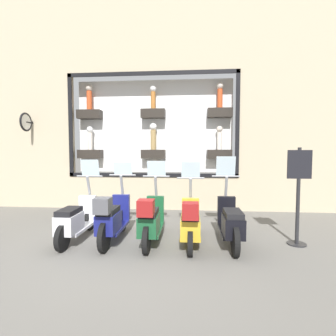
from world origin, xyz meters
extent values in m
plane|color=#66635E|center=(0.00, 0.00, 0.00)|extent=(120.00, 120.00, 0.00)
cube|color=tan|center=(3.60, 0.00, 0.51)|extent=(0.40, 5.28, 1.02)
cube|color=tan|center=(3.60, 0.00, 5.96)|extent=(0.40, 5.28, 3.45)
cube|color=black|center=(3.39, 0.00, 4.18)|extent=(0.04, 5.28, 0.12)
cube|color=black|center=(3.39, 0.00, 1.08)|extent=(0.04, 5.28, 0.12)
cube|color=black|center=(3.39, -2.58, 2.63)|extent=(0.04, 0.12, 3.21)
cube|color=black|center=(3.39, 2.58, 2.63)|extent=(0.04, 0.12, 3.21)
cube|color=white|center=(3.95, 0.00, 2.63)|extent=(0.04, 5.04, 2.97)
cube|color=#28231E|center=(3.73, -2.09, 3.01)|extent=(0.36, 0.76, 0.28)
cylinder|color=#CC4C23|center=(3.73, -2.09, 3.44)|extent=(0.16, 0.16, 0.58)
sphere|color=beige|center=(3.73, -2.09, 3.84)|extent=(0.21, 0.21, 0.21)
cube|color=#28231E|center=(3.73, 0.00, 3.01)|extent=(0.36, 0.76, 0.28)
cylinder|color=#B26B2D|center=(3.73, 0.00, 3.43)|extent=(0.15, 0.15, 0.55)
sphere|color=white|center=(3.73, 0.00, 3.80)|extent=(0.20, 0.20, 0.20)
cube|color=#28231E|center=(3.73, 2.09, 3.01)|extent=(0.36, 0.76, 0.28)
cylinder|color=#CC4C23|center=(3.73, 2.09, 3.46)|extent=(0.17, 0.17, 0.61)
sphere|color=beige|center=(3.73, 2.09, 3.87)|extent=(0.22, 0.22, 0.22)
cube|color=#28231E|center=(3.73, -2.09, 1.73)|extent=(0.36, 0.76, 0.28)
cylinder|color=silver|center=(3.73, -2.09, 2.14)|extent=(0.15, 0.15, 0.55)
sphere|color=beige|center=(3.73, -2.09, 2.51)|extent=(0.20, 0.20, 0.20)
cube|color=#28231E|center=(3.73, 0.00, 1.73)|extent=(0.36, 0.76, 0.28)
cylinder|color=#9E7F4C|center=(3.73, 0.00, 2.18)|extent=(0.17, 0.17, 0.63)
sphere|color=white|center=(3.73, 0.00, 2.61)|extent=(0.23, 0.23, 0.23)
cube|color=#28231E|center=(3.73, 2.09, 1.73)|extent=(0.36, 0.76, 0.28)
cylinder|color=silver|center=(3.73, 2.09, 2.15)|extent=(0.16, 0.16, 0.56)
sphere|color=white|center=(3.73, 2.09, 2.53)|extent=(0.20, 0.20, 0.20)
cylinder|color=black|center=(3.23, 3.84, 2.71)|extent=(0.35, 0.05, 0.05)
torus|color=black|center=(3.05, 3.84, 2.71)|extent=(0.58, 0.06, 0.58)
cylinder|color=white|center=(3.05, 3.84, 2.71)|extent=(0.47, 0.03, 0.47)
cylinder|color=black|center=(1.17, -1.97, 0.27)|extent=(0.54, 0.09, 0.54)
cylinder|color=black|center=(-0.10, -1.97, 0.27)|extent=(0.54, 0.09, 0.54)
cube|color=black|center=(0.53, -1.97, 0.26)|extent=(1.02, 0.39, 0.06)
cube|color=black|center=(0.16, -1.97, 0.47)|extent=(0.61, 0.35, 0.36)
cube|color=black|center=(0.16, -1.97, 0.70)|extent=(0.58, 0.31, 0.10)
cube|color=black|center=(1.08, -1.97, 0.57)|extent=(0.12, 0.37, 0.56)
cylinder|color=gray|center=(1.15, -1.97, 1.06)|extent=(0.20, 0.06, 0.45)
cylinder|color=gray|center=(1.22, -1.97, 1.27)|extent=(0.04, 0.60, 0.04)
cube|color=silver|center=(1.26, -1.97, 1.49)|extent=(0.11, 0.42, 0.44)
cylinder|color=black|center=(1.21, -1.20, 0.22)|extent=(0.44, 0.09, 0.44)
cylinder|color=black|center=(-0.14, -1.20, 0.22)|extent=(0.44, 0.09, 0.44)
cube|color=gold|center=(0.53, -1.20, 0.21)|extent=(1.02, 0.38, 0.06)
cube|color=gold|center=(0.16, -1.20, 0.42)|extent=(0.61, 0.35, 0.36)
cube|color=black|center=(0.16, -1.20, 0.65)|extent=(0.58, 0.31, 0.10)
cube|color=gold|center=(1.08, -1.20, 0.52)|extent=(0.12, 0.37, 0.56)
cylinder|color=gray|center=(1.15, -1.20, 1.01)|extent=(0.20, 0.06, 0.45)
cylinder|color=gray|center=(1.22, -1.20, 1.23)|extent=(0.04, 0.60, 0.04)
cube|color=silver|center=(1.26, -1.20, 1.41)|extent=(0.09, 0.42, 0.36)
cube|color=maroon|center=(-0.18, -1.20, 0.81)|extent=(0.28, 0.28, 0.28)
cylinder|color=black|center=(1.18, -0.42, 0.25)|extent=(0.51, 0.09, 0.51)
cylinder|color=black|center=(-0.11, -0.42, 0.25)|extent=(0.51, 0.09, 0.51)
cube|color=#19512D|center=(0.53, -0.42, 0.24)|extent=(1.02, 0.39, 0.06)
cube|color=#19512D|center=(0.16, -0.42, 0.45)|extent=(0.61, 0.35, 0.36)
cube|color=black|center=(0.16, -0.42, 0.68)|extent=(0.58, 0.31, 0.10)
cube|color=#19512D|center=(1.08, -0.42, 0.55)|extent=(0.12, 0.37, 0.56)
cylinder|color=gray|center=(1.15, -0.42, 1.05)|extent=(0.20, 0.06, 0.45)
cylinder|color=gray|center=(1.22, -0.42, 1.26)|extent=(0.04, 0.60, 0.04)
cube|color=silver|center=(1.26, -0.42, 1.43)|extent=(0.09, 0.42, 0.34)
cube|color=maroon|center=(-0.16, -0.42, 0.84)|extent=(0.28, 0.28, 0.28)
cylinder|color=black|center=(1.16, 0.35, 0.28)|extent=(0.56, 0.09, 0.56)
cylinder|color=black|center=(-0.09, 0.35, 0.28)|extent=(0.56, 0.09, 0.56)
cube|color=navy|center=(0.53, 0.35, 0.26)|extent=(1.02, 0.39, 0.06)
cube|color=navy|center=(0.16, 0.35, 0.47)|extent=(0.61, 0.35, 0.36)
cube|color=black|center=(0.16, 0.35, 0.70)|extent=(0.58, 0.31, 0.10)
cube|color=navy|center=(1.08, 0.35, 0.57)|extent=(0.12, 0.37, 0.56)
cylinder|color=gray|center=(1.15, 0.35, 1.07)|extent=(0.20, 0.06, 0.45)
cylinder|color=gray|center=(1.22, 0.35, 1.28)|extent=(0.04, 0.60, 0.04)
cube|color=silver|center=(1.26, 0.35, 1.43)|extent=(0.08, 0.42, 0.29)
cube|color=#4C4C51|center=(-0.15, 0.35, 0.86)|extent=(0.28, 0.28, 0.28)
cylinder|color=black|center=(1.19, 1.13, 0.24)|extent=(0.49, 0.09, 0.49)
cylinder|color=black|center=(-0.12, 1.13, 0.24)|extent=(0.49, 0.09, 0.49)
cube|color=silver|center=(0.53, 1.13, 0.23)|extent=(1.02, 0.39, 0.06)
cube|color=silver|center=(0.16, 1.13, 0.44)|extent=(0.61, 0.35, 0.36)
cube|color=black|center=(0.16, 1.13, 0.67)|extent=(0.58, 0.31, 0.10)
cube|color=silver|center=(1.08, 1.13, 0.54)|extent=(0.12, 0.37, 0.56)
cylinder|color=gray|center=(1.15, 1.13, 1.04)|extent=(0.20, 0.06, 0.45)
cylinder|color=gray|center=(1.22, 1.13, 1.25)|extent=(0.04, 0.60, 0.04)
cube|color=silver|center=(1.26, 1.13, 1.44)|extent=(0.10, 0.42, 0.38)
cylinder|color=#232326|center=(0.61, -3.28, 0.01)|extent=(0.36, 0.36, 0.02)
cylinder|color=#232326|center=(0.61, -3.28, 0.95)|extent=(0.07, 0.07, 1.90)
cube|color=black|center=(0.59, -3.28, 1.57)|extent=(0.03, 0.45, 0.55)
camera|label=1|loc=(-4.61, -1.20, 1.83)|focal=28.00mm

